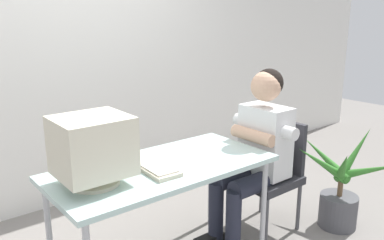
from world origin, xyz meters
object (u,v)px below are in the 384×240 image
(crt_monitor, at_px, (93,147))
(potted_plant, at_px, (340,191))
(desk, at_px, (163,174))
(person_seated, at_px, (256,147))
(office_chair, at_px, (271,169))
(keyboard, at_px, (150,165))

(crt_monitor, bearing_deg, potted_plant, -12.45)
(desk, bearing_deg, person_seated, -3.29)
(office_chair, bearing_deg, person_seated, -180.00)
(office_chair, distance_m, potted_plant, 0.57)
(person_seated, bearing_deg, crt_monitor, 177.78)
(crt_monitor, xyz_separation_m, keyboard, (0.37, 0.02, -0.20))
(office_chair, distance_m, person_seated, 0.29)
(person_seated, height_order, potted_plant, person_seated)
(keyboard, bearing_deg, desk, -13.57)
(desk, height_order, keyboard, keyboard)
(crt_monitor, bearing_deg, office_chair, -1.93)
(desk, height_order, office_chair, office_chair)
(crt_monitor, relative_size, office_chair, 0.46)
(keyboard, height_order, person_seated, person_seated)
(desk, distance_m, person_seated, 0.80)
(keyboard, height_order, potted_plant, potted_plant)
(desk, relative_size, office_chair, 1.65)
(desk, bearing_deg, office_chair, -2.68)
(keyboard, xyz_separation_m, office_chair, (1.06, -0.07, -0.28))
(person_seated, distance_m, potted_plant, 0.79)
(desk, height_order, person_seated, person_seated)
(crt_monitor, bearing_deg, desk, -0.31)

